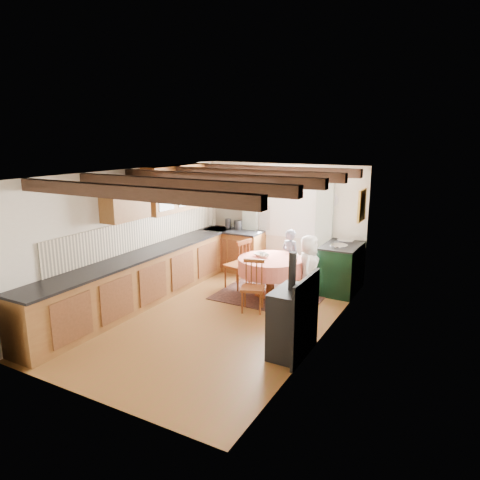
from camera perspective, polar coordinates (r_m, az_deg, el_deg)
The scene contains 40 objects.
floor at distance 7.49m, azimuth -2.97°, elevation -9.84°, with size 3.60×5.50×0.00m, color brown.
ceiling at distance 6.91m, azimuth -3.21°, elevation 8.77°, with size 3.60×5.50×0.00m, color white.
wall_back at distance 9.50m, azimuth 5.64°, elevation 2.68°, with size 3.60×0.00×2.40m, color silver.
wall_front at distance 5.09m, azimuth -19.70°, elevation -7.58°, with size 3.60×0.00×2.40m, color silver.
wall_left at distance 8.17m, azimuth -13.90°, elevation 0.60°, with size 0.00×5.50×2.40m, color silver.
wall_right at distance 6.38m, azimuth 10.83°, elevation -2.81°, with size 0.00×5.50×2.40m, color silver.
beam_a at distance 5.33m, azimuth -14.64°, elevation 6.04°, with size 3.60×0.16×0.16m, color #3B241A.
beam_b at distance 6.10m, azimuth -8.19°, elevation 7.20°, with size 3.60×0.16×0.16m, color #3B241A.
beam_c at distance 6.92m, azimuth -3.20°, elevation 8.03°, with size 3.60×0.16×0.16m, color #3B241A.
beam_d at distance 7.78m, azimuth 0.71°, elevation 8.64°, with size 3.60×0.16×0.16m, color #3B241A.
beam_e at distance 8.68m, azimuth 3.84°, elevation 9.10°, with size 3.60×0.16×0.16m, color #3B241A.
splash_left at distance 8.38m, azimuth -12.42°, elevation 0.98°, with size 0.02×4.50×0.55m, color beige.
splash_back at distance 9.91m, azimuth 0.27°, elevation 3.18°, with size 1.40×0.02×0.55m, color beige.
base_cabinet_left at distance 8.18m, azimuth -12.04°, elevation -4.82°, with size 0.60×5.30×0.88m, color brown.
base_cabinet_back at distance 9.86m, azimuth -0.77°, elevation -1.40°, with size 1.30×0.60×0.88m, color brown.
worktop_left at distance 8.04m, azimuth -12.09°, elevation -1.72°, with size 0.64×5.30×0.04m, color black.
worktop_back at distance 9.73m, azimuth -0.83°, elevation 1.20°, with size 1.30×0.64×0.04m, color black.
wall_cabinet_glass at distance 8.86m, azimuth -8.10°, elevation 6.74°, with size 0.34×1.80×0.90m, color brown.
wall_cabinet_solid at distance 7.72m, azimuth -14.75°, elevation 5.10°, with size 0.34×0.90×0.70m, color brown.
window_frame at distance 9.38m, azimuth 6.23°, elevation 5.01°, with size 1.34×0.03×1.54m, color white.
window_pane at distance 9.39m, azimuth 6.24°, elevation 5.01°, with size 1.20×0.01×1.40m, color white.
curtain_left at distance 9.74m, azimuth 1.34°, elevation 2.41°, with size 0.35×0.10×2.10m, color #B5B5B5.
curtain_right at distance 9.11m, azimuth 10.89°, elevation 1.39°, with size 0.35×0.10×2.10m, color #B5B5B5.
curtain_rod at distance 9.24m, azimuth 6.12°, elevation 8.62°, with size 0.03×0.03×2.00m, color black.
wall_picture at distance 8.46m, azimuth 15.63°, elevation 4.36°, with size 0.04×0.50×0.60m, color gold.
wall_plate at distance 9.04m, azimuth 11.80°, elevation 5.13°, with size 0.30×0.30×0.02m, color silver.
rug at distance 8.40m, azimuth 3.94°, elevation -7.19°, with size 1.94×1.51×0.01m, color black.
dining_table at distance 8.28m, azimuth 3.98°, elevation -4.84°, with size 1.22×1.22×0.74m, color #FD8A79, non-canonical shape.
chair_near at distance 7.53m, azimuth 1.65°, elevation -6.07°, with size 0.38×0.40×0.89m, color brown, non-canonical shape.
chair_left at distance 8.65m, azimuth -0.34°, elevation -3.08°, with size 0.43×0.45×1.01m, color brown, non-canonical shape.
chair_right at distance 7.93m, azimuth 8.37°, elevation -5.19°, with size 0.38×0.40×0.89m, color brown, non-canonical shape.
aga_range at distance 8.68m, azimuth 13.03°, elevation -3.54°, with size 0.67×1.04×0.96m, color black, non-canonical shape.
cast_iron_stove at distance 6.02m, azimuth 6.72°, elevation -8.33°, with size 0.44×0.73×1.46m, color black, non-canonical shape.
child_far at distance 8.82m, azimuth 6.60°, elevation -2.30°, with size 0.43×0.28×1.17m, color slate.
child_right at distance 8.09m, azimuth 8.93°, elevation -3.62°, with size 0.60×0.39×1.22m, color white.
bowl_a at distance 8.31m, azimuth 2.67°, elevation -1.90°, with size 0.23×0.23×0.06m, color silver.
bowl_b at distance 8.20m, azimuth 3.14°, elevation -2.10°, with size 0.20×0.20×0.06m, color silver.
cup at distance 8.23m, azimuth 2.95°, elevation -1.91°, with size 0.10×0.10×0.10m, color silver.
canister_tall at distance 9.85m, azimuth -1.58°, elevation 2.13°, with size 0.13×0.13×0.23m, color #262628.
canister_wide at distance 9.76m, azimuth -0.26°, elevation 1.96°, with size 0.18×0.18×0.20m, color #262628.
Camera 1 is at (3.63, -5.86, 2.95)m, focal length 32.70 mm.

